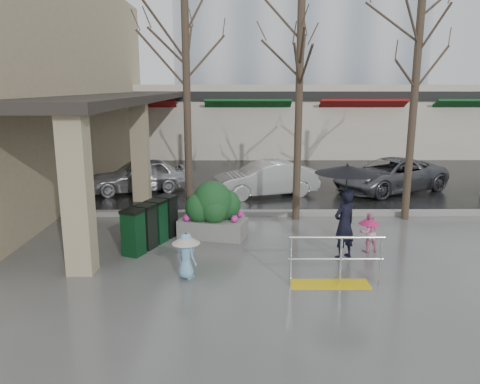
{
  "coord_description": "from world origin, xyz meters",
  "views": [
    {
      "loc": [
        -0.57,
        -9.99,
        3.92
      ],
      "look_at": [
        -0.5,
        1.56,
        1.3
      ],
      "focal_mm": 35.0,
      "sensor_mm": 36.0,
      "label": 1
    }
  ],
  "objects_px": {
    "tree_mideast": "(418,52)",
    "car_c": "(390,175)",
    "child_blue": "(186,251)",
    "car_b": "(265,179)",
    "child_pink": "(369,230)",
    "car_a": "(139,175)",
    "woman": "(346,197)",
    "planter": "(213,210)",
    "tree_midwest": "(301,38)",
    "news_boxes": "(151,224)",
    "tree_west": "(186,43)",
    "handrail": "(333,267)"
  },
  "relations": [
    {
      "from": "tree_west",
      "to": "planter",
      "type": "bearing_deg",
      "value": -64.71
    },
    {
      "from": "car_a",
      "to": "child_blue",
      "type": "bearing_deg",
      "value": -1.35
    },
    {
      "from": "tree_mideast",
      "to": "car_a",
      "type": "height_order",
      "value": "tree_mideast"
    },
    {
      "from": "car_a",
      "to": "car_c",
      "type": "distance_m",
      "value": 9.51
    },
    {
      "from": "tree_midwest",
      "to": "child_blue",
      "type": "distance_m",
      "value": 7.01
    },
    {
      "from": "woman",
      "to": "tree_midwest",
      "type": "bearing_deg",
      "value": -110.98
    },
    {
      "from": "child_pink",
      "to": "car_a",
      "type": "relative_size",
      "value": 0.26
    },
    {
      "from": "car_b",
      "to": "car_c",
      "type": "distance_m",
      "value": 4.82
    },
    {
      "from": "tree_midwest",
      "to": "car_a",
      "type": "relative_size",
      "value": 1.89
    },
    {
      "from": "woman",
      "to": "planter",
      "type": "distance_m",
      "value": 3.58
    },
    {
      "from": "handrail",
      "to": "child_pink",
      "type": "xyz_separation_m",
      "value": [
        1.24,
        1.96,
        0.17
      ]
    },
    {
      "from": "woman",
      "to": "car_c",
      "type": "height_order",
      "value": "woman"
    },
    {
      "from": "child_pink",
      "to": "car_b",
      "type": "bearing_deg",
      "value": -83.64
    },
    {
      "from": "woman",
      "to": "child_pink",
      "type": "height_order",
      "value": "woman"
    },
    {
      "from": "tree_mideast",
      "to": "car_c",
      "type": "relative_size",
      "value": 1.43
    },
    {
      "from": "news_boxes",
      "to": "car_a",
      "type": "xyz_separation_m",
      "value": [
        -1.57,
        6.13,
        0.08
      ]
    },
    {
      "from": "car_c",
      "to": "woman",
      "type": "bearing_deg",
      "value": -52.91
    },
    {
      "from": "child_pink",
      "to": "news_boxes",
      "type": "xyz_separation_m",
      "value": [
        -5.33,
        0.5,
        0.01
      ]
    },
    {
      "from": "woman",
      "to": "car_b",
      "type": "distance_m",
      "value": 6.58
    },
    {
      "from": "tree_mideast",
      "to": "planter",
      "type": "bearing_deg",
      "value": -163.66
    },
    {
      "from": "woman",
      "to": "car_a",
      "type": "xyz_separation_m",
      "value": [
        -6.2,
        7.07,
        -0.83
      ]
    },
    {
      "from": "tree_midwest",
      "to": "car_b",
      "type": "bearing_deg",
      "value": 103.76
    },
    {
      "from": "handrail",
      "to": "car_c",
      "type": "bearing_deg",
      "value": 65.79
    },
    {
      "from": "car_c",
      "to": "tree_midwest",
      "type": "bearing_deg",
      "value": -74.55
    },
    {
      "from": "tree_midwest",
      "to": "news_boxes",
      "type": "bearing_deg",
      "value": -149.23
    },
    {
      "from": "tree_midwest",
      "to": "tree_mideast",
      "type": "relative_size",
      "value": 1.08
    },
    {
      "from": "tree_west",
      "to": "woman",
      "type": "bearing_deg",
      "value": -40.08
    },
    {
      "from": "car_a",
      "to": "tree_mideast",
      "type": "bearing_deg",
      "value": 47.35
    },
    {
      "from": "child_blue",
      "to": "car_b",
      "type": "relative_size",
      "value": 0.26
    },
    {
      "from": "tree_west",
      "to": "news_boxes",
      "type": "height_order",
      "value": "tree_west"
    },
    {
      "from": "tree_midwest",
      "to": "planter",
      "type": "height_order",
      "value": "tree_midwest"
    },
    {
      "from": "car_b",
      "to": "car_c",
      "type": "bearing_deg",
      "value": 81.03
    },
    {
      "from": "child_pink",
      "to": "news_boxes",
      "type": "relative_size",
      "value": 0.48
    },
    {
      "from": "woman",
      "to": "planter",
      "type": "relative_size",
      "value": 1.18
    },
    {
      "from": "handrail",
      "to": "car_a",
      "type": "xyz_separation_m",
      "value": [
        -5.66,
        8.59,
        0.25
      ]
    },
    {
      "from": "woman",
      "to": "news_boxes",
      "type": "bearing_deg",
      "value": -44.54
    },
    {
      "from": "car_b",
      "to": "tree_west",
      "type": "bearing_deg",
      "value": -55.58
    },
    {
      "from": "woman",
      "to": "car_b",
      "type": "bearing_deg",
      "value": -110.15
    },
    {
      "from": "child_blue",
      "to": "car_a",
      "type": "distance_m",
      "value": 8.65
    },
    {
      "from": "child_pink",
      "to": "car_a",
      "type": "bearing_deg",
      "value": -57.5
    },
    {
      "from": "tree_west",
      "to": "child_pink",
      "type": "height_order",
      "value": "tree_west"
    },
    {
      "from": "tree_west",
      "to": "woman",
      "type": "xyz_separation_m",
      "value": [
        3.9,
        -3.28,
        -3.62
      ]
    },
    {
      "from": "planter",
      "to": "tree_mideast",
      "type": "bearing_deg",
      "value": 16.34
    },
    {
      "from": "news_boxes",
      "to": "car_c",
      "type": "relative_size",
      "value": 0.44
    },
    {
      "from": "car_c",
      "to": "car_b",
      "type": "bearing_deg",
      "value": -109.57
    },
    {
      "from": "tree_mideast",
      "to": "child_blue",
      "type": "bearing_deg",
      "value": -144.09
    },
    {
      "from": "handrail",
      "to": "tree_mideast",
      "type": "height_order",
      "value": "tree_mideast"
    },
    {
      "from": "tree_west",
      "to": "car_c",
      "type": "xyz_separation_m",
      "value": [
        7.21,
        3.77,
        -4.45
      ]
    },
    {
      "from": "news_boxes",
      "to": "car_c",
      "type": "distance_m",
      "value": 10.02
    },
    {
      "from": "woman",
      "to": "child_blue",
      "type": "height_order",
      "value": "woman"
    }
  ]
}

